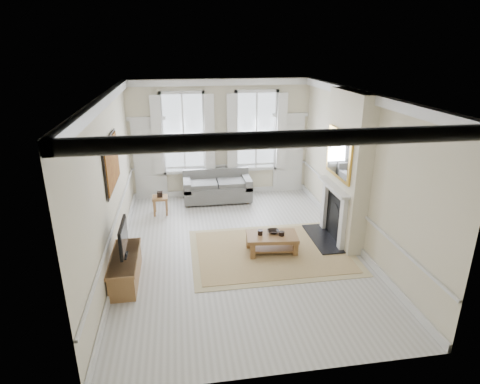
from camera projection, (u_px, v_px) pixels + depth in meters
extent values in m
plane|color=#B7B5AD|center=(239.00, 250.00, 8.88)|extent=(7.20, 7.20, 0.00)
plane|color=white|center=(239.00, 93.00, 7.69)|extent=(7.20, 7.20, 0.00)
plane|color=beige|center=(220.00, 139.00, 11.62)|extent=(5.20, 0.00, 5.20)
plane|color=beige|center=(109.00, 184.00, 7.90)|extent=(0.00, 7.20, 7.20)
plane|color=beige|center=(358.00, 171.00, 8.66)|extent=(0.00, 7.20, 7.20)
cube|color=silver|center=(150.00, 161.00, 11.47)|extent=(0.90, 0.08, 2.30)
cube|color=silver|center=(288.00, 155.00, 12.07)|extent=(0.90, 0.08, 2.30)
cube|color=#9F641B|center=(112.00, 162.00, 8.07)|extent=(0.05, 1.66, 1.06)
cube|color=beige|center=(347.00, 169.00, 8.82)|extent=(0.35, 1.70, 3.38)
cube|color=black|center=(323.00, 239.00, 9.35)|extent=(0.55, 1.50, 0.05)
cube|color=silver|center=(342.00, 227.00, 8.67)|extent=(0.10, 0.18, 1.15)
cube|color=silver|center=(324.00, 207.00, 9.69)|extent=(0.10, 0.18, 1.15)
cube|color=silver|center=(333.00, 187.00, 8.92)|extent=(0.20, 1.45, 0.06)
cube|color=black|center=(335.00, 217.00, 9.20)|extent=(0.02, 0.92, 1.00)
cube|color=gold|center=(339.00, 154.00, 8.67)|extent=(0.06, 1.26, 1.06)
cube|color=#5E5D5B|center=(217.00, 192.00, 11.58)|extent=(1.92, 0.93, 0.44)
cube|color=#5E5D5B|center=(216.00, 175.00, 11.79)|extent=(1.92, 0.20, 0.44)
cube|color=#5E5D5B|center=(187.00, 185.00, 11.36)|extent=(0.20, 0.93, 0.30)
cube|color=#5E5D5B|center=(247.00, 182.00, 11.61)|extent=(0.20, 0.93, 0.30)
cylinder|color=brown|center=(189.00, 205.00, 11.22)|extent=(0.06, 0.06, 0.08)
cylinder|color=brown|center=(244.00, 194.00, 12.11)|extent=(0.06, 0.06, 0.08)
cube|color=brown|center=(160.00, 198.00, 10.62)|extent=(0.40, 0.40, 0.06)
cube|color=brown|center=(155.00, 209.00, 10.54)|extent=(0.05, 0.05, 0.43)
cube|color=brown|center=(166.00, 208.00, 10.59)|extent=(0.05, 0.05, 0.43)
cube|color=brown|center=(155.00, 204.00, 10.82)|extent=(0.05, 0.05, 0.43)
cube|color=brown|center=(166.00, 204.00, 10.86)|extent=(0.05, 0.05, 0.43)
cube|color=#A68655|center=(271.00, 251.00, 8.80)|extent=(3.50, 2.60, 0.02)
cube|color=brown|center=(272.00, 237.00, 8.67)|extent=(1.16, 0.75, 0.08)
cube|color=brown|center=(253.00, 252.00, 8.48)|extent=(0.10, 0.10, 0.33)
cube|color=brown|center=(294.00, 248.00, 8.61)|extent=(0.10, 0.10, 0.33)
cube|color=brown|center=(250.00, 242.00, 8.88)|extent=(0.10, 0.10, 0.33)
cube|color=brown|center=(289.00, 239.00, 9.01)|extent=(0.10, 0.10, 0.33)
cylinder|color=black|center=(260.00, 232.00, 8.65)|extent=(0.11, 0.11, 0.11)
cylinder|color=black|center=(282.00, 234.00, 8.63)|extent=(0.12, 0.12, 0.09)
imported|color=black|center=(273.00, 232.00, 8.75)|extent=(0.27, 0.27, 0.06)
cube|color=brown|center=(126.00, 268.00, 7.66)|extent=(0.47, 1.47, 0.52)
cube|color=black|center=(125.00, 256.00, 7.57)|extent=(0.08, 0.30, 0.03)
cube|color=black|center=(123.00, 237.00, 7.43)|extent=(0.05, 0.90, 0.55)
cube|color=black|center=(125.00, 237.00, 7.43)|extent=(0.01, 0.83, 0.50)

